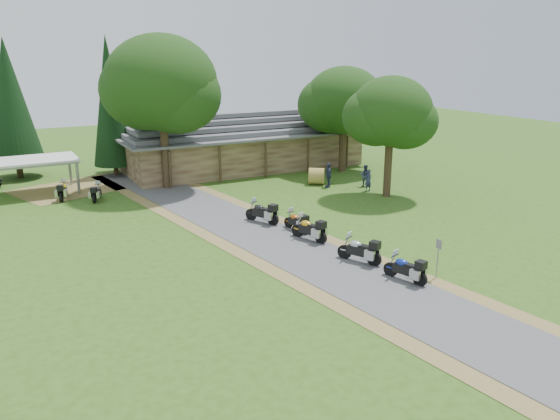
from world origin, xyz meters
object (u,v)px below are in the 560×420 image
motorcycle_row_a (405,267)px  motorcycle_carport_a (63,190)px  motorcycle_row_e (262,211)px  lodge (243,140)px  motorcycle_carport_b (97,192)px  motorcycle_row_c (309,228)px  hay_bale (317,176)px  carport (35,176)px  motorcycle_row_b (359,249)px  motorcycle_row_d (296,221)px

motorcycle_row_a → motorcycle_carport_a: 24.99m
motorcycle_row_a → motorcycle_row_e: size_ratio=0.92×
lodge → motorcycle_carport_b: size_ratio=11.76×
motorcycle_row_c → motorcycle_carport_b: 16.46m
motorcycle_row_e → motorcycle_carport_a: bearing=14.4°
motorcycle_row_e → hay_bale: bearing=-75.8°
motorcycle_row_a → lodge: bearing=-25.8°
motorcycle_row_a → motorcycle_carport_b: size_ratio=1.06×
motorcycle_row_e → motorcycle_row_a: bearing=163.2°
carport → motorcycle_row_c: (12.03, -18.05, -0.56)m
motorcycle_row_b → motorcycle_row_e: bearing=-16.2°
lodge → motorcycle_row_b: (-4.53, -23.43, -1.74)m
carport → motorcycle_row_d: bearing=-54.4°
motorcycle_row_c → carport: bearing=14.6°
motorcycle_row_b → motorcycle_row_a: bearing=163.5°
carport → motorcycle_row_b: size_ratio=2.85×
carport → motorcycle_row_c: 21.71m
motorcycle_row_d → motorcycle_carport_b: 15.13m
motorcycle_row_c → motorcycle_row_a: bearing=168.6°
motorcycle_row_c → hay_bale: motorcycle_row_c is taller
motorcycle_row_a → hay_bale: 18.80m
motorcycle_carport_b → motorcycle_row_d: bearing=-120.6°
motorcycle_row_d → motorcycle_carport_b: motorcycle_row_d is taller
carport → motorcycle_row_d: size_ratio=3.23×
lodge → hay_bale: size_ratio=16.80×
lodge → motorcycle_carport_b: bearing=-158.1°
motorcycle_row_c → motorcycle_carport_b: size_ratio=1.15×
carport → motorcycle_row_a: bearing=-63.7°
motorcycle_row_a → motorcycle_row_e: 10.92m
lodge → motorcycle_row_b: 23.93m
carport → motorcycle_row_a: carport is taller
motorcycle_row_d → motorcycle_row_e: size_ratio=0.86×
motorcycle_row_a → hay_bale: bearing=-36.8°
motorcycle_row_e → motorcycle_carport_b: motorcycle_row_e is taller
hay_bale → motorcycle_row_c: bearing=-123.8°
motorcycle_row_a → motorcycle_carport_b: motorcycle_row_a is taller
hay_bale → motorcycle_carport_b: bearing=168.9°
motorcycle_row_a → motorcycle_carport_a: size_ratio=0.98×
carport → motorcycle_carport_b: bearing=-50.1°
lodge → motorcycle_row_b: size_ratio=10.35×
motorcycle_row_a → motorcycle_row_b: 2.85m
motorcycle_row_b → motorcycle_carport_b: 20.12m
carport → motorcycle_row_d: carport is taller
motorcycle_row_b → carport: bearing=4.1°
motorcycle_row_c → motorcycle_carport_a: (-10.55, 15.47, -0.04)m
motorcycle_carport_a → motorcycle_row_a: bearing=-135.5°
motorcycle_row_c → motorcycle_row_d: motorcycle_row_c is taller
lodge → motorcycle_carport_b: (-13.55, -5.44, -1.83)m
motorcycle_row_e → motorcycle_carport_b: 12.65m
lodge → motorcycle_row_c: lodge is taller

